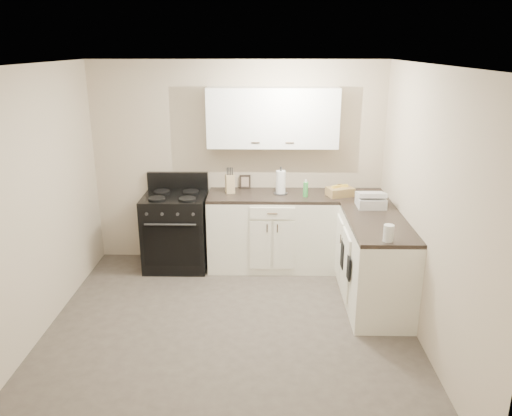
{
  "coord_description": "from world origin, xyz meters",
  "views": [
    {
      "loc": [
        0.32,
        -4.28,
        2.66
      ],
      "look_at": [
        0.24,
        0.85,
        0.98
      ],
      "focal_mm": 35.0,
      "sensor_mm": 36.0,
      "label": 1
    }
  ],
  "objects_px": {
    "paper_towel": "(281,182)",
    "countertop_grill": "(371,202)",
    "stove": "(176,231)",
    "wicker_basket": "(340,192)",
    "knife_block": "(230,184)"
  },
  "relations": [
    {
      "from": "stove",
      "to": "countertop_grill",
      "type": "distance_m",
      "value": 2.38
    },
    {
      "from": "paper_towel",
      "to": "wicker_basket",
      "type": "height_order",
      "value": "paper_towel"
    },
    {
      "from": "knife_block",
      "to": "paper_towel",
      "type": "relative_size",
      "value": 0.8
    },
    {
      "from": "stove",
      "to": "wicker_basket",
      "type": "height_order",
      "value": "wicker_basket"
    },
    {
      "from": "paper_towel",
      "to": "countertop_grill",
      "type": "bearing_deg",
      "value": -26.9
    },
    {
      "from": "paper_towel",
      "to": "wicker_basket",
      "type": "bearing_deg",
      "value": -5.96
    },
    {
      "from": "paper_towel",
      "to": "countertop_grill",
      "type": "xyz_separation_m",
      "value": [
        0.99,
        -0.5,
        -0.09
      ]
    },
    {
      "from": "wicker_basket",
      "to": "countertop_grill",
      "type": "height_order",
      "value": "countertop_grill"
    },
    {
      "from": "knife_block",
      "to": "countertop_grill",
      "type": "relative_size",
      "value": 0.75
    },
    {
      "from": "countertop_grill",
      "to": "wicker_basket",
      "type": "bearing_deg",
      "value": 122.34
    },
    {
      "from": "stove",
      "to": "countertop_grill",
      "type": "xyz_separation_m",
      "value": [
        2.28,
        -0.45,
        0.54
      ]
    },
    {
      "from": "knife_block",
      "to": "paper_towel",
      "type": "xyz_separation_m",
      "value": [
        0.61,
        -0.02,
        0.03
      ]
    },
    {
      "from": "paper_towel",
      "to": "knife_block",
      "type": "bearing_deg",
      "value": 177.86
    },
    {
      "from": "knife_block",
      "to": "countertop_grill",
      "type": "height_order",
      "value": "knife_block"
    },
    {
      "from": "stove",
      "to": "wicker_basket",
      "type": "relative_size",
      "value": 3.07
    }
  ]
}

